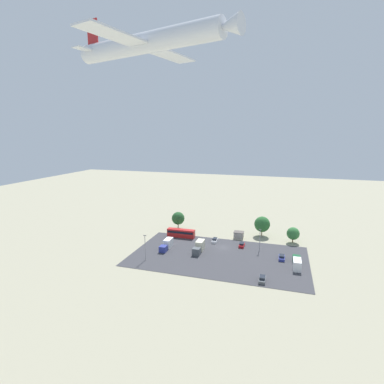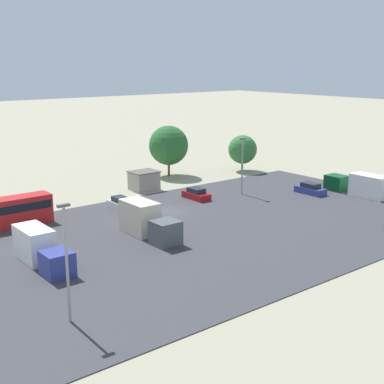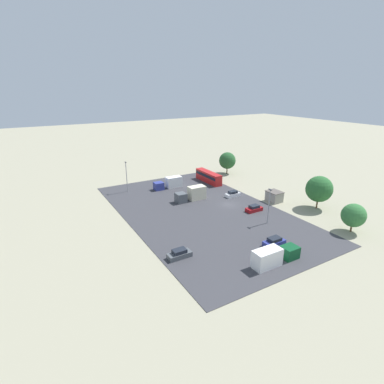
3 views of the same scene
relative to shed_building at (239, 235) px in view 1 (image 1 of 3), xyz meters
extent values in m
plane|color=gray|center=(4.05, 11.79, -1.39)|extent=(400.00, 400.00, 0.00)
cube|color=#38383D|center=(4.05, 20.23, -1.35)|extent=(59.54, 34.79, 0.08)
cube|color=#9E998E|center=(0.00, 0.00, -0.07)|extent=(3.69, 3.09, 2.65)
cube|color=#59514C|center=(0.00, 0.00, 1.32)|extent=(3.93, 3.33, 0.12)
cube|color=red|center=(22.77, 5.65, 0.33)|extent=(11.40, 2.43, 3.28)
cube|color=black|center=(22.77, 5.65, 0.92)|extent=(10.94, 2.47, 0.92)
cube|color=navy|center=(-16.95, 16.73, -0.87)|extent=(1.95, 4.38, 0.89)
cube|color=#1E232D|center=(-16.95, 16.73, -0.10)|extent=(1.64, 2.45, 0.65)
cube|color=maroon|center=(-2.49, 9.03, -0.88)|extent=(1.89, 4.14, 0.88)
cube|color=#1E232D|center=(-2.49, 9.03, -0.12)|extent=(1.59, 2.32, 0.64)
cube|color=silver|center=(8.25, 7.20, -0.85)|extent=(1.75, 4.21, 0.92)
cube|color=#1E232D|center=(8.25, 7.20, -0.06)|extent=(1.47, 2.36, 0.67)
cube|color=#4C5156|center=(-11.81, 34.35, -0.85)|extent=(1.84, 4.31, 0.92)
cube|color=#1E232D|center=(-11.81, 34.35, -0.05)|extent=(1.55, 2.41, 0.68)
cube|color=navy|center=(23.72, 22.35, -0.21)|extent=(2.44, 2.61, 2.21)
cube|color=white|center=(23.72, 17.41, 0.27)|extent=(2.44, 4.65, 3.16)
cube|color=#4C5156|center=(11.57, 21.54, -0.07)|extent=(2.59, 2.54, 2.49)
cube|color=beige|center=(11.57, 16.75, 0.47)|extent=(2.59, 4.52, 3.56)
cube|color=#0C4723|center=(-21.55, 17.70, -0.23)|extent=(2.42, 2.84, 2.17)
cube|color=white|center=(-21.55, 23.06, 0.24)|extent=(2.42, 5.05, 3.10)
cylinder|color=brown|center=(27.95, -5.38, -0.18)|extent=(0.36, 0.36, 2.43)
sphere|color=#235128|center=(27.95, -5.38, 3.17)|extent=(5.69, 5.69, 5.69)
cylinder|color=brown|center=(-8.69, -5.83, -0.09)|extent=(0.36, 0.36, 2.60)
sphere|color=#28602D|center=(-8.69, -5.83, 3.60)|extent=(6.39, 6.39, 6.39)
cylinder|color=brown|center=(-20.81, -1.21, -0.46)|extent=(0.36, 0.36, 1.87)
sphere|color=#337038|center=(-20.81, -1.21, 2.30)|extent=(4.86, 4.86, 4.86)
cylinder|color=gray|center=(-9.11, 10.98, 2.51)|extent=(0.20, 0.20, 7.64)
cube|color=#4C4C51|center=(-9.11, 10.98, 6.51)|extent=(0.90, 0.28, 0.20)
cylinder|color=gray|center=(26.64, 30.78, 2.92)|extent=(0.20, 0.20, 8.46)
cube|color=#4C4C51|center=(26.64, 30.78, 7.33)|extent=(0.90, 0.28, 0.20)
cylinder|color=silver|center=(11.28, 58.75, 57.55)|extent=(33.48, 12.41, 3.89)
cone|color=silver|center=(-6.08, 63.38, 57.55)|extent=(5.08, 4.67, 3.69)
cube|color=silver|center=(11.28, 58.75, 56.97)|extent=(12.33, 30.44, 0.36)
cube|color=silver|center=(24.93, 55.12, 57.75)|extent=(5.04, 11.00, 0.24)
cube|color=#B22323|center=(25.58, 54.94, 61.85)|extent=(3.00, 1.05, 5.38)
camera|label=1|loc=(-15.84, 115.94, 40.19)|focal=28.00mm
camera|label=2|loc=(41.55, 63.68, 16.90)|focal=50.00mm
camera|label=3|loc=(-52.57, 55.54, 27.14)|focal=28.00mm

